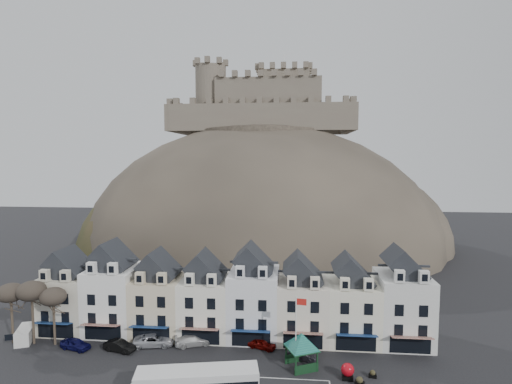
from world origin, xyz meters
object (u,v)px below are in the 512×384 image
red_buoy (348,371)px  car_black (120,346)px  white_van (25,334)px  bus (197,384)px  car_silver (154,340)px  car_charcoal (302,355)px  bus_shelter (302,341)px  car_maroon (262,343)px  car_white (193,340)px  flagpole (297,327)px  car_navy (76,344)px

red_buoy → car_black: (-28.63, 3.85, -0.23)m
white_van → red_buoy: bearing=-28.8°
bus → car_silver: bus is taller
car_charcoal → red_buoy: bearing=-110.8°
bus → bus_shelter: 13.36m
car_silver → red_buoy: bearing=-113.1°
car_maroon → car_charcoal: car_maroon is taller
white_van → car_silver: (18.02, 0.33, -0.22)m
car_charcoal → white_van: bearing=103.8°
car_black → car_maroon: car_black is taller
white_van → car_maroon: bearing=-19.9°
red_buoy → car_white: bearing=162.0°
car_white → car_charcoal: (14.40, -2.50, -0.09)m
flagpole → bus_shelter: bearing=22.3°
car_silver → flagpole: bearing=-112.1°
bus_shelter → red_buoy: (5.18, -1.93, -2.40)m
flagpole → red_buoy: bearing=-16.3°
red_buoy → car_silver: (-24.70, 5.76, -0.19)m
car_black → car_maroon: 18.50m
flagpole → car_black: flagpole is taller
car_maroon → car_silver: bearing=112.2°
car_maroon → bus: bearing=174.9°
red_buoy → white_van: 43.07m
car_silver → white_van: bearing=81.1°
white_van → car_navy: white_van is taller
bus → car_navy: bearing=141.9°
red_buoy → car_navy: red_buoy is taller
car_black → car_charcoal: 23.53m
flagpole → car_maroon: bearing=134.1°
bus → car_silver: size_ratio=2.43×
white_van → car_maroon: white_van is taller
bus_shelter → car_charcoal: bearing=62.7°
bus_shelter → car_charcoal: (0.08, 1.92, -2.71)m
white_van → flagpole: bearing=-27.3°
bus_shelter → car_silver: (-19.52, 3.84, -2.59)m
car_silver → car_maroon: car_silver is taller
car_silver → car_black: bearing=106.0°
bus_shelter → white_van: bearing=149.9°
flagpole → car_silver: flagpole is taller
flagpole → car_black: bearing=174.6°
white_van → car_maroon: 32.44m
white_van → car_white: size_ratio=0.94×
bus → car_black: (-12.66, 9.69, -1.25)m
car_navy → car_charcoal: car_navy is taller
car_navy → car_white: size_ratio=0.86×
bus_shelter → car_black: bus_shelter is taller
flagpole → car_silver: 19.84m
car_charcoal → bus_shelter: bearing=-166.2°
red_buoy → car_maroon: bearing=148.3°
bus_shelter → red_buoy: bus_shelter is taller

